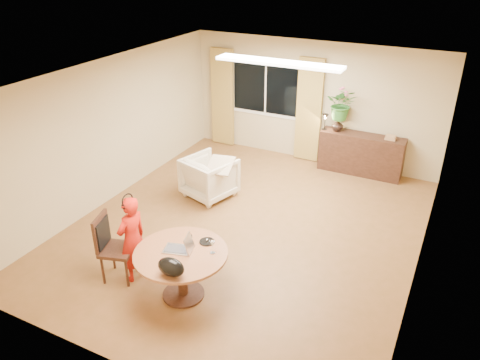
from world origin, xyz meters
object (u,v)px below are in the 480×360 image
at_px(armchair, 210,177).
at_px(child, 132,239).
at_px(dining_table, 181,262).
at_px(dining_chair, 118,248).
at_px(sideboard, 361,154).

bearing_deg(armchair, child, 112.66).
xyz_separation_m(dining_table, dining_chair, (-1.02, -0.08, -0.05)).
relative_size(dining_table, armchair, 1.44).
bearing_deg(dining_chair, child, 11.55).
bearing_deg(dining_table, dining_chair, -175.71).
xyz_separation_m(child, armchair, (-0.27, 2.61, -0.26)).
distance_m(child, armchair, 2.64).
distance_m(dining_chair, armchair, 2.72).
bearing_deg(child, sideboard, 168.18).
xyz_separation_m(dining_table, child, (-0.82, 0.03, 0.09)).
relative_size(dining_table, dining_chair, 1.24).
bearing_deg(sideboard, child, -112.63).
relative_size(child, sideboard, 0.77).
height_order(child, sideboard, child).
xyz_separation_m(armchair, sideboard, (2.31, 2.28, 0.03)).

